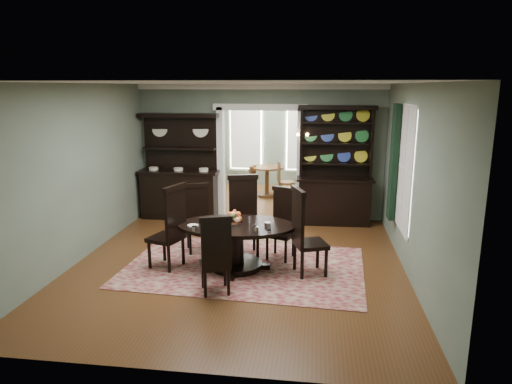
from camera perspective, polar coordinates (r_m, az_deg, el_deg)
room at (r=7.40m, az=-2.29°, el=2.40°), size 5.51×6.01×3.01m
parlor at (r=12.80m, az=1.91°, el=6.66°), size 3.51×3.50×3.01m
doorway_trim at (r=10.29m, az=0.51°, el=5.66°), size 2.08×0.25×2.57m
right_window at (r=8.29m, az=17.50°, el=3.13°), size 0.15×1.47×2.12m
wall_sconce at (r=10.03m, az=5.84°, el=6.96°), size 0.27×0.21×0.21m
rug at (r=7.73m, az=-1.45°, el=-9.30°), size 4.04×2.72×0.01m
dining_table at (r=7.51m, az=-2.48°, el=-5.74°), size 1.98×1.86×0.76m
centerpiece at (r=7.38m, az=-2.78°, el=-3.66°), size 1.38×0.89×0.23m
chair_far_left at (r=8.39m, az=-7.36°, el=-2.94°), size 0.58×0.57×1.23m
chair_far_mid at (r=8.12m, az=-1.52°, el=-2.63°), size 0.65×0.63×1.42m
chair_far_right at (r=7.98m, az=3.40°, el=-3.64°), size 0.58×0.56×1.24m
chair_end_left at (r=7.56m, az=-10.56°, el=-4.09°), size 0.64×0.66×1.42m
chair_end_right at (r=7.22m, az=5.98°, el=-4.75°), size 0.64×0.66×1.42m
chair_near at (r=6.54m, az=-5.05°, el=-7.70°), size 0.56×0.55×1.20m
sideboard at (r=10.53m, az=-9.47°, el=1.27°), size 1.80×0.64×2.36m
welsh_dresser at (r=10.06m, az=9.79°, el=1.31°), size 1.66×0.65×2.56m
parlor_table at (r=12.40m, az=1.39°, el=1.89°), size 0.89×0.89×0.83m
parlor_chair_left at (r=12.31m, az=-0.84°, el=1.46°), size 0.41×0.40×0.87m
parlor_chair_right at (r=11.91m, az=3.45°, el=1.50°), size 0.47×0.46×1.05m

